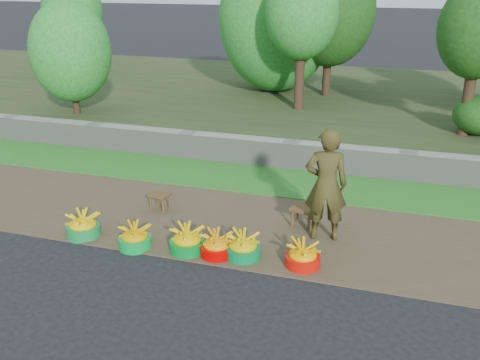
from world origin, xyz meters
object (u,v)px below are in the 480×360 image
(basin_a, at_px, (83,226))
(basin_b, at_px, (135,238))
(basin_c, at_px, (187,241))
(vendor_woman, at_px, (326,185))
(basin_e, at_px, (243,247))
(basin_f, at_px, (303,256))
(stool_right, at_px, (303,212))
(basin_d, at_px, (217,246))
(stool_left, at_px, (160,197))

(basin_a, relative_size, basin_b, 1.07)
(basin_c, distance_m, vendor_woman, 2.11)
(basin_e, relative_size, vendor_woman, 0.29)
(basin_f, bearing_deg, basin_b, -175.57)
(basin_e, relative_size, stool_right, 1.18)
(basin_e, bearing_deg, basin_c, -175.21)
(basin_c, relative_size, stool_right, 1.22)
(basin_d, distance_m, stool_left, 1.80)
(stool_right, bearing_deg, basin_a, -157.52)
(basin_f, bearing_deg, basin_e, -179.71)
(basin_e, bearing_deg, stool_right, 62.84)
(vendor_woman, bearing_deg, basin_d, 23.47)
(basin_c, height_order, basin_e, basin_c)
(basin_a, xyz_separation_m, basin_f, (3.27, 0.10, -0.01))
(basin_c, relative_size, basin_e, 1.03)
(basin_b, xyz_separation_m, basin_e, (1.55, 0.18, 0.01))
(basin_a, xyz_separation_m, basin_c, (1.65, 0.02, 0.00))
(basin_b, relative_size, stool_left, 1.25)
(basin_c, relative_size, vendor_woman, 0.30)
(basin_a, bearing_deg, stool_right, 22.48)
(basin_a, bearing_deg, vendor_woman, 16.07)
(basin_b, relative_size, basin_c, 0.93)
(basin_e, bearing_deg, basin_b, -173.39)
(stool_left, relative_size, vendor_woman, 0.22)
(basin_d, bearing_deg, stool_left, 140.85)
(basin_a, distance_m, stool_right, 3.30)
(basin_f, bearing_deg, basin_a, -178.32)
(basin_d, xyz_separation_m, stool_left, (-1.39, 1.14, 0.09))
(basin_c, xyz_separation_m, basin_f, (1.62, 0.07, -0.01))
(basin_c, distance_m, basin_d, 0.43)
(stool_left, height_order, stool_right, stool_right)
(basin_b, distance_m, basin_f, 2.39)
(basin_b, height_order, basin_d, same)
(vendor_woman, bearing_deg, basin_b, 10.84)
(basin_b, xyz_separation_m, basin_c, (0.75, 0.11, 0.01))
(stool_right, distance_m, vendor_woman, 0.74)
(basin_b, height_order, stool_left, basin_b)
(basin_a, distance_m, basin_e, 2.45)
(basin_e, distance_m, basin_f, 0.83)
(basin_f, bearing_deg, basin_d, -176.93)
(basin_b, bearing_deg, basin_c, 8.51)
(basin_e, height_order, basin_f, basin_e)
(basin_a, relative_size, basin_c, 0.99)
(basin_d, distance_m, basin_f, 1.19)
(basin_b, relative_size, basin_d, 1.00)
(basin_d, bearing_deg, basin_e, 9.29)
(basin_c, distance_m, basin_f, 1.62)
(basin_d, height_order, basin_e, basin_e)
(basin_c, bearing_deg, basin_e, 4.79)
(basin_b, distance_m, stool_left, 1.28)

